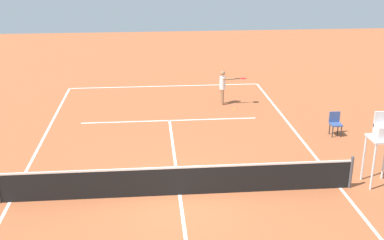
{
  "coord_description": "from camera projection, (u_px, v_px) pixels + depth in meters",
  "views": [
    {
      "loc": [
        0.82,
        13.37,
        7.29
      ],
      "look_at": [
        -0.79,
        -4.54,
        0.8
      ],
      "focal_mm": 45.67,
      "sensor_mm": 36.0,
      "label": 1
    }
  ],
  "objects": [
    {
      "name": "tennis_net",
      "position": [
        180.0,
        180.0,
        14.9
      ],
      "size": [
        10.92,
        0.1,
        1.07
      ],
      "color": "#4C4C51",
      "rests_on": "ground"
    },
    {
      "name": "tennis_ball",
      "position": [
        234.0,
        109.0,
        22.76
      ],
      "size": [
        0.07,
        0.07,
        0.07
      ],
      "primitive_type": "sphere",
      "color": "#CCE033",
      "rests_on": "ground"
    },
    {
      "name": "courtside_chair_mid",
      "position": [
        335.0,
        123.0,
        19.62
      ],
      "size": [
        0.44,
        0.46,
        0.95
      ],
      "color": "#262626",
      "rests_on": "ground"
    },
    {
      "name": "court_lines",
      "position": [
        180.0,
        195.0,
        15.07
      ],
      "size": [
        10.32,
        24.7,
        0.01
      ],
      "color": "white",
      "rests_on": "ground"
    },
    {
      "name": "umpire_chair",
      "position": [
        382.0,
        138.0,
        15.22
      ],
      "size": [
        0.8,
        0.8,
        2.41
      ],
      "color": "silver",
      "rests_on": "ground"
    },
    {
      "name": "ground_plane",
      "position": [
        180.0,
        195.0,
        15.07
      ],
      "size": [
        60.0,
        60.0,
        0.0
      ],
      "primitive_type": "plane",
      "color": "#AD5933"
    },
    {
      "name": "player_serving",
      "position": [
        224.0,
        85.0,
        23.25
      ],
      "size": [
        1.27,
        0.52,
        1.65
      ],
      "rotation": [
        0.0,
        0.0,
        1.62
      ],
      "color": "#9E704C",
      "rests_on": "ground"
    }
  ]
}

